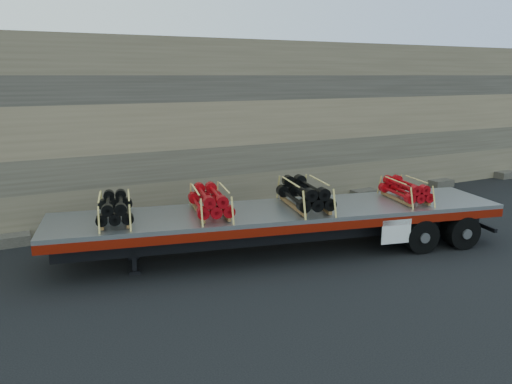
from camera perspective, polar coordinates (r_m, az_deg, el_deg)
ground at (r=16.46m, az=3.50°, el=-6.72°), size 120.00×120.00×0.00m
rock_wall at (r=21.43m, az=-5.31°, el=7.51°), size 44.00×3.00×7.00m
trailer at (r=16.15m, az=2.93°, el=-4.41°), size 14.71×5.78×1.44m
bundle_front at (r=15.13m, az=-15.82°, el=-1.86°), size 1.41×2.18×0.71m
bundle_midfront at (r=15.32m, az=-5.26°, el=-1.11°), size 1.52×2.36×0.77m
bundle_midrear at (r=16.08m, az=5.57°, el=-0.31°), size 1.66×2.56×0.84m
bundle_rear at (r=17.68m, az=16.69°, el=0.17°), size 1.36×2.10×0.69m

